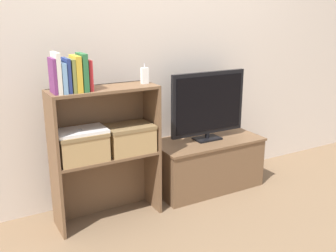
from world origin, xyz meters
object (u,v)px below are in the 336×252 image
at_px(book_plum, 53,76).
at_px(book_skyblue, 62,78).
at_px(tv_stand, 206,163).
at_px(tv, 208,104).
at_px(book_navy, 67,75).
at_px(book_mustard, 76,74).
at_px(storage_basket_left, 82,145).
at_px(book_forest, 82,72).
at_px(book_olive, 71,75).
at_px(storage_basket_right, 129,137).
at_px(book_crimson, 88,75).
at_px(book_ivory, 56,73).
at_px(baby_monitor, 145,76).
at_px(laptop, 81,131).

height_order(book_plum, book_skyblue, book_plum).
height_order(tv_stand, tv, tv).
bearing_deg(book_navy, book_mustard, 0.00).
bearing_deg(storage_basket_left, book_forest, -25.01).
height_order(book_olive, book_mustard, book_mustard).
bearing_deg(book_navy, book_forest, 0.00).
xyz_separation_m(tv, book_mustard, (-1.11, -0.11, 0.35)).
distance_m(book_olive, storage_basket_right, 0.61).
bearing_deg(book_crimson, book_plum, -180.00).
distance_m(book_skyblue, book_navy, 0.03).
xyz_separation_m(tv_stand, book_skyblue, (-1.20, -0.11, 0.85)).
bearing_deg(tv, storage_basket_left, -174.96).
bearing_deg(book_ivory, book_skyblue, 0.00).
relative_size(book_skyblue, book_olive, 0.91).
bearing_deg(book_navy, baby_monitor, 3.11).
xyz_separation_m(book_skyblue, storage_basket_left, (0.10, 0.02, -0.46)).
height_order(book_navy, storage_basket_right, book_navy).
distance_m(tv, baby_monitor, 0.68).
xyz_separation_m(tv_stand, book_olive, (-1.14, -0.11, 0.86)).
bearing_deg(book_forest, storage_basket_right, 2.74).
relative_size(tv_stand, tv, 1.34).
bearing_deg(book_plum, book_forest, 0.00).
xyz_separation_m(book_navy, book_forest, (0.10, 0.00, 0.01)).
relative_size(book_plum, book_olive, 1.05).
bearing_deg(laptop, book_navy, -167.66).
bearing_deg(baby_monitor, book_skyblue, -177.04).
bearing_deg(tv_stand, book_olive, -174.30).
bearing_deg(book_crimson, book_forest, 180.00).
xyz_separation_m(book_mustard, book_forest, (0.04, 0.00, 0.01)).
xyz_separation_m(tv, laptop, (-1.10, -0.10, -0.03)).
bearing_deg(laptop, book_mustard, -121.17).
xyz_separation_m(book_olive, book_forest, (0.07, 0.00, 0.01)).
bearing_deg(storage_basket_left, book_navy, -167.66).
height_order(book_plum, baby_monitor, book_plum).
distance_m(tv_stand, book_navy, 1.45).
xyz_separation_m(book_ivory, book_mustard, (0.12, 0.00, -0.01)).
height_order(book_skyblue, book_olive, book_olive).
bearing_deg(storage_basket_right, book_crimson, -176.90).
distance_m(tv_stand, book_mustard, 1.41).
relative_size(book_ivory, book_crimson, 1.29).
xyz_separation_m(baby_monitor, laptop, (-0.49, -0.01, -0.33)).
bearing_deg(book_plum, book_ivory, 0.00).
relative_size(book_mustard, book_forest, 0.95).
bearing_deg(laptop, baby_monitor, 1.77).
relative_size(tv_stand, book_plum, 4.17).
bearing_deg(book_ivory, book_crimson, 0.00).
relative_size(book_ivory, book_mustard, 1.12).
bearing_deg(storage_basket_right, baby_monitor, 6.32).
distance_m(book_olive, laptop, 0.38).
distance_m(book_olive, book_crimson, 0.11).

